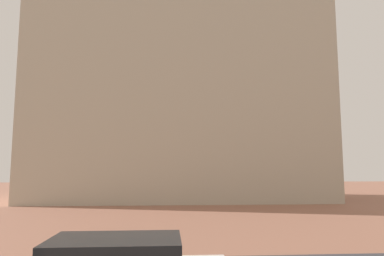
# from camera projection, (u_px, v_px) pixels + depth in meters

# --- Properties ---
(landmark_building) EXTENTS (26.13, 11.18, 39.77)m
(landmark_building) POSITION_uv_depth(u_px,v_px,m) (181.00, 81.00, 32.99)
(landmark_building) COLOR #B2A893
(landmark_building) RESTS_ON ground_plane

